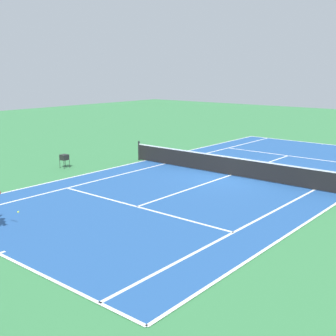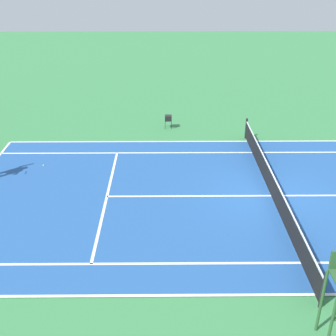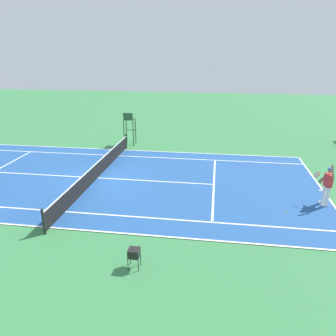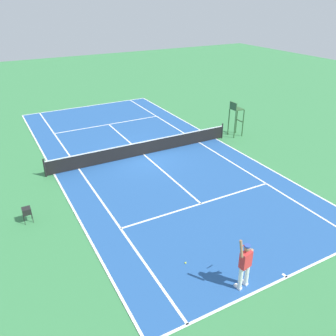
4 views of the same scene
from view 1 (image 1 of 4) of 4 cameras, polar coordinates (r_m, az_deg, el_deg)
The scene contains 5 objects.
ground_plane at distance 21.20m, azimuth 8.00°, elevation -1.01°, with size 80.00×80.00×0.00m, color #387F47.
court at distance 21.20m, azimuth 8.00°, elevation -0.98°, with size 11.08×23.88×0.03m.
net at distance 21.08m, azimuth 8.04°, elevation 0.37°, with size 11.98×0.10×1.07m.
tennis_ball at distance 16.48m, azimuth -18.80°, elevation -5.41°, with size 0.07×0.07×0.07m, color #D1E533.
ball_hopper at distance 23.18m, azimuth -13.26°, elevation 1.39°, with size 0.36×0.36×0.70m.
Camera 1 is at (-10.76, 17.59, 4.93)m, focal length 47.15 mm.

